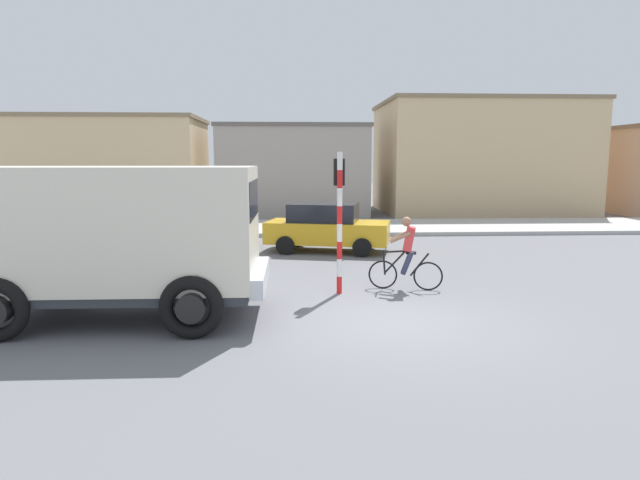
{
  "coord_description": "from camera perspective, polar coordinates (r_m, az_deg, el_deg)",
  "views": [
    {
      "loc": [
        -1.98,
        -9.92,
        3.03
      ],
      "look_at": [
        -1.29,
        2.5,
        1.2
      ],
      "focal_mm": 30.78,
      "sensor_mm": 36.0,
      "label": 1
    }
  ],
  "objects": [
    {
      "name": "ground_plane",
      "position": [
        10.55,
        7.85,
        -8.39
      ],
      "size": [
        120.0,
        120.0,
        0.0
      ],
      "primitive_type": "plane",
      "color": "slate"
    },
    {
      "name": "sidewalk_far",
      "position": [
        24.14,
        1.56,
        1.34
      ],
      "size": [
        80.0,
        5.0,
        0.16
      ],
      "primitive_type": "cube",
      "color": "#ADADA8",
      "rests_on": "ground"
    },
    {
      "name": "truck_foreground",
      "position": [
        10.98,
        -20.34,
        0.72
      ],
      "size": [
        5.44,
        2.89,
        2.9
      ],
      "color": "silver",
      "rests_on": "ground"
    },
    {
      "name": "cyclist",
      "position": [
        12.92,
        8.96,
        -1.38
      ],
      "size": [
        1.69,
        0.58,
        1.72
      ],
      "color": "black",
      "rests_on": "ground"
    },
    {
      "name": "traffic_light_pole",
      "position": [
        12.33,
        2.03,
        3.89
      ],
      "size": [
        0.24,
        0.43,
        3.2
      ],
      "color": "red",
      "rests_on": "ground"
    },
    {
      "name": "car_red_near",
      "position": [
        18.14,
        0.7,
        1.36
      ],
      "size": [
        4.29,
        2.62,
        1.6
      ],
      "color": "gold",
      "rests_on": "ground"
    },
    {
      "name": "building_corner_left",
      "position": [
        31.77,
        -21.06,
        7.1
      ],
      "size": [
        9.95,
        6.24,
        5.26
      ],
      "color": "#D1B284",
      "rests_on": "ground"
    },
    {
      "name": "building_mid_block",
      "position": [
        30.66,
        -2.82,
        7.26
      ],
      "size": [
        8.07,
        5.81,
        4.88
      ],
      "color": "#9E9389",
      "rests_on": "ground"
    },
    {
      "name": "building_corner_right",
      "position": [
        33.48,
        16.1,
        8.25
      ],
      "size": [
        11.28,
        7.98,
        6.3
      ],
      "color": "#D1B284",
      "rests_on": "ground"
    }
  ]
}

